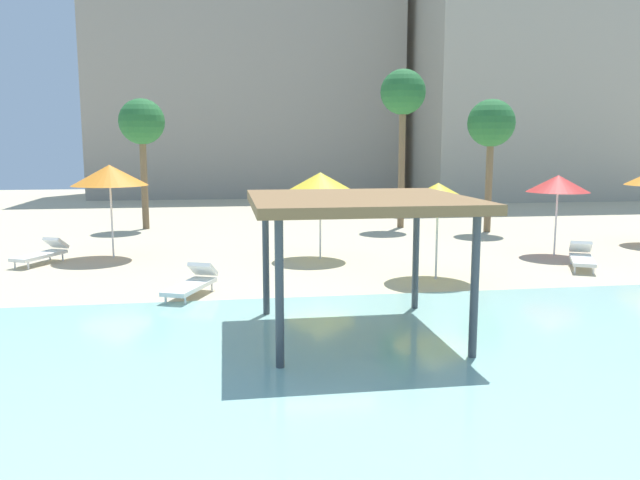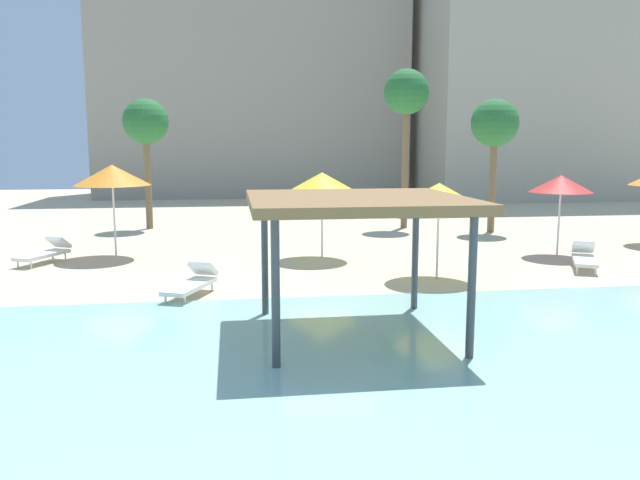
# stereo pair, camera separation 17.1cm
# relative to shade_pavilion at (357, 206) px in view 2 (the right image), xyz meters

# --- Properties ---
(ground_plane) EXTENTS (80.00, 80.00, 0.00)m
(ground_plane) POSITION_rel_shade_pavilion_xyz_m (-0.28, 1.45, -2.45)
(ground_plane) COLOR beige
(lagoon_water) EXTENTS (44.00, 13.50, 0.04)m
(lagoon_water) POSITION_rel_shade_pavilion_xyz_m (-0.28, -3.80, -2.43)
(lagoon_water) COLOR #99D1C6
(lagoon_water) RESTS_ON ground
(shade_pavilion) EXTENTS (3.92, 3.92, 2.63)m
(shade_pavilion) POSITION_rel_shade_pavilion_xyz_m (0.00, 0.00, 0.00)
(shade_pavilion) COLOR #42474C
(shade_pavilion) RESTS_ON ground
(beach_umbrella_red_0) EXTENTS (1.97, 1.97, 2.60)m
(beach_umbrella_red_0) POSITION_rel_shade_pavilion_xyz_m (8.13, 7.49, -0.13)
(beach_umbrella_red_0) COLOR silver
(beach_umbrella_red_0) RESTS_ON ground
(beach_umbrella_orange_3) EXTENTS (2.35, 2.35, 2.94)m
(beach_umbrella_orange_3) POSITION_rel_shade_pavilion_xyz_m (-5.97, 9.20, 0.16)
(beach_umbrella_orange_3) COLOR silver
(beach_umbrella_orange_3) RESTS_ON ground
(beach_umbrella_yellow_4) EXTENTS (2.25, 2.25, 2.57)m
(beach_umbrella_yellow_4) POSITION_rel_shade_pavilion_xyz_m (3.10, 4.54, -0.19)
(beach_umbrella_yellow_4) COLOR silver
(beach_umbrella_yellow_4) RESTS_ON ground
(beach_umbrella_yellow_5) EXTENTS (2.27, 2.27, 2.71)m
(beach_umbrella_yellow_5) POSITION_rel_shade_pavilion_xyz_m (0.52, 8.05, -0.05)
(beach_umbrella_yellow_5) COLOR silver
(beach_umbrella_yellow_5) RESTS_ON ground
(lounge_chair_0) EXTENTS (1.38, 1.96, 0.74)m
(lounge_chair_0) POSITION_rel_shade_pavilion_xyz_m (7.80, 5.35, -2.12)
(lounge_chair_0) COLOR white
(lounge_chair_0) RESTS_ON ground
(lounge_chair_2) EXTENTS (1.29, 1.98, 0.74)m
(lounge_chair_2) POSITION_rel_shade_pavilion_xyz_m (-3.22, 3.59, -2.12)
(lounge_chair_2) COLOR white
(lounge_chair_2) RESTS_ON ground
(lounge_chair_3) EXTENTS (1.37, 1.97, 0.74)m
(lounge_chair_3) POSITION_rel_shade_pavilion_xyz_m (-7.89, 8.49, -2.12)
(lounge_chair_3) COLOR white
(lounge_chair_3) RESTS_ON ground
(palm_tree_0) EXTENTS (1.90, 1.90, 5.37)m
(palm_tree_0) POSITION_rel_shade_pavilion_xyz_m (8.22, 13.02, 1.86)
(palm_tree_0) COLOR brown
(palm_tree_0) RESTS_ON ground
(palm_tree_1) EXTENTS (1.90, 1.90, 6.70)m
(palm_tree_1) POSITION_rel_shade_pavilion_xyz_m (5.08, 14.90, 3.12)
(palm_tree_1) COLOR brown
(palm_tree_1) RESTS_ON ground
(palm_tree_2) EXTENTS (1.90, 1.90, 5.46)m
(palm_tree_2) POSITION_rel_shade_pavilion_xyz_m (-5.77, 16.14, 1.95)
(palm_tree_2) COLOR brown
(palm_tree_2) RESTS_ON ground
(hotel_block_0) EXTENTS (20.98, 8.28, 15.36)m
(hotel_block_0) POSITION_rel_shade_pavilion_xyz_m (-0.71, 34.63, 5.23)
(hotel_block_0) COLOR #9E9384
(hotel_block_0) RESTS_ON ground
(hotel_block_1) EXTENTS (17.13, 9.37, 21.20)m
(hotel_block_1) POSITION_rel_shade_pavilion_xyz_m (18.99, 29.70, 8.15)
(hotel_block_1) COLOR #B2A893
(hotel_block_1) RESTS_ON ground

